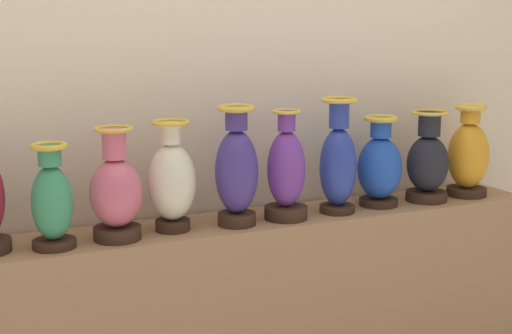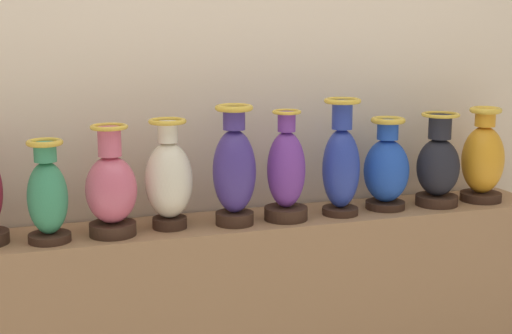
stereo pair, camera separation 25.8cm
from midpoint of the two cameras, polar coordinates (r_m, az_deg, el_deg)
The scene contains 11 objects.
display_shelf at distance 2.77m, azimuth -2.74°, elevation -12.63°, with size 2.19×0.30×0.86m, color #99704C.
back_wall at distance 2.73m, azimuth -4.47°, elevation 8.76°, with size 4.13×0.14×2.84m.
vase_jade at distance 2.37m, azimuth -18.27°, elevation -2.53°, with size 0.13×0.13×0.32m.
vase_rose at distance 2.41m, azimuth -13.63°, elevation -1.97°, with size 0.16×0.16×0.36m.
vase_ivory at distance 2.47m, azimuth -9.40°, elevation -1.09°, with size 0.16×0.16×0.37m.
vase_indigo at distance 2.50m, azimuth -4.43°, elevation -0.31°, with size 0.15×0.15×0.41m.
vase_violet at distance 2.58m, azimuth -0.54°, elevation -0.51°, with size 0.15×0.15×0.38m.
vase_cobalt at distance 2.67m, azimuth 3.51°, elevation 0.33°, with size 0.13×0.13×0.41m.
vase_sapphire at distance 2.79m, azimuth 6.78°, elevation 0.02°, with size 0.16×0.16×0.34m.
vase_onyx at distance 2.89m, azimuth 10.44°, elevation 0.31°, with size 0.16×0.16×0.35m.
vase_amber at distance 3.01m, azimuth 13.49°, elevation 0.84°, with size 0.16×0.16×0.36m.
Camera 1 is at (-1.05, -2.30, 1.55)m, focal length 52.69 mm.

